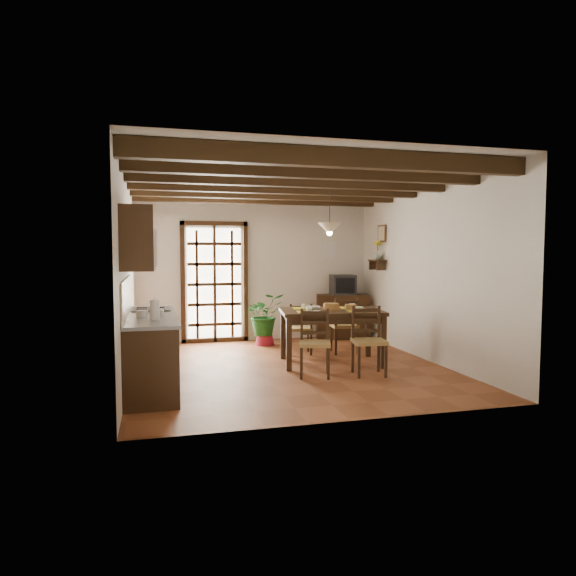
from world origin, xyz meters
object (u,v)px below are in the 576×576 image
object	(u,v)px
chair_near_left	(315,355)
pendant_lamp	(329,228)
chair_near_right	(369,354)
chair_far_left	(300,338)
crt_tv	(343,285)
potted_plant	(265,314)
sideboard	(343,316)
dining_table	(331,317)
kitchen_counter	(151,349)
chair_far_right	(344,336)

from	to	relation	value
chair_near_left	pendant_lamp	world-z (taller)	pendant_lamp
chair_near_right	chair_far_left	distance (m)	1.73
crt_tv	potted_plant	bearing A→B (deg)	-161.97
sideboard	crt_tv	world-z (taller)	crt_tv
crt_tv	pendant_lamp	xyz separation A→B (m)	(-0.99, -2.02, 1.02)
sideboard	crt_tv	xyz separation A→B (m)	(0.00, -0.01, 0.63)
dining_table	chair_far_left	size ratio (longest dim) A/B	1.93
dining_table	sideboard	bearing A→B (deg)	73.46
sideboard	potted_plant	bearing A→B (deg)	-154.43
dining_table	crt_tv	size ratio (longest dim) A/B	3.25
chair_near_right	chair_near_left	bearing A→B (deg)	179.81
chair_near_right	chair_far_left	size ratio (longest dim) A/B	1.11
potted_plant	pendant_lamp	world-z (taller)	pendant_lamp
potted_plant	chair_far_left	bearing A→B (deg)	-67.92
dining_table	chair_far_left	distance (m)	0.98
chair_near_left	sideboard	world-z (taller)	chair_near_left
chair_near_left	potted_plant	size ratio (longest dim) A/B	0.46
kitchen_counter	dining_table	bearing A→B (deg)	14.80
chair_near_right	chair_far_right	distance (m)	1.56
chair_far_left	crt_tv	xyz separation A→B (m)	(1.25, 1.29, 0.79)
potted_plant	chair_near_right	bearing A→B (deg)	-70.73
crt_tv	potted_plant	xyz separation A→B (m)	(-1.64, -0.32, -0.49)
sideboard	dining_table	bearing A→B (deg)	-100.71
sideboard	kitchen_counter	bearing A→B (deg)	-127.98
sideboard	chair_far_left	bearing A→B (deg)	-119.72
sideboard	potted_plant	xyz separation A→B (m)	(-1.64, -0.33, 0.13)
chair_near_left	sideboard	distance (m)	3.20
pendant_lamp	dining_table	bearing A→B (deg)	-90.00
chair_near_right	potted_plant	world-z (taller)	potted_plant
potted_plant	kitchen_counter	bearing A→B (deg)	-128.76
kitchen_counter	pendant_lamp	distance (m)	3.21
dining_table	potted_plant	bearing A→B (deg)	118.46
chair_far_right	potted_plant	bearing A→B (deg)	-36.64
pendant_lamp	kitchen_counter	bearing A→B (deg)	-163.21
chair_far_left	pendant_lamp	xyz separation A→B (m)	(0.26, -0.73, 1.81)
chair_far_right	chair_near_right	bearing A→B (deg)	88.23
chair_far_left	potted_plant	xyz separation A→B (m)	(-0.39, 0.97, 0.30)
dining_table	chair_far_left	xyz separation A→B (m)	(-0.26, 0.83, -0.45)
chair_far_left	potted_plant	distance (m)	1.09
chair_near_right	potted_plant	bearing A→B (deg)	117.48
chair_near_left	chair_far_right	size ratio (longest dim) A/B	0.97
potted_plant	chair_far_right	bearing A→B (deg)	-43.33
chair_far_right	kitchen_counter	bearing A→B (deg)	30.90
pendant_lamp	crt_tv	bearing A→B (deg)	63.88
chair_near_right	pendant_lamp	distance (m)	2.02
kitchen_counter	chair_near_right	distance (m)	2.93
dining_table	chair_far_right	size ratio (longest dim) A/B	1.75
chair_far_right	crt_tv	distance (m)	1.67
chair_near_right	potted_plant	xyz separation A→B (m)	(-0.92, 2.62, 0.27)
chair_far_left	chair_far_right	world-z (taller)	chair_far_right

